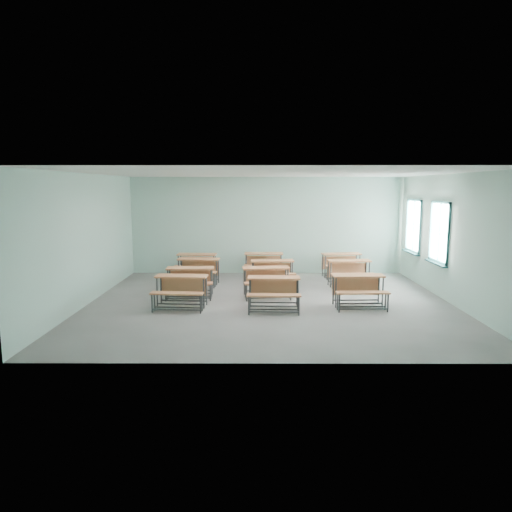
# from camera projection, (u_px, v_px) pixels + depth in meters

# --- Properties ---
(room) EXTENTS (9.04, 8.04, 3.24)m
(room) POSITION_uv_depth(u_px,v_px,m) (273.00, 239.00, 11.23)
(room) COLOR gray
(room) RESTS_ON ground
(desk_unit_r0c0) EXTENTS (1.29, 0.91, 0.77)m
(desk_unit_r0c0) POSITION_uv_depth(u_px,v_px,m) (181.00, 287.00, 10.87)
(desk_unit_r0c0) COLOR #B96C42
(desk_unit_r0c0) RESTS_ON ground
(desk_unit_r0c1) EXTENTS (1.25, 0.86, 0.77)m
(desk_unit_r0c1) POSITION_uv_depth(u_px,v_px,m) (274.00, 288.00, 10.69)
(desk_unit_r0c1) COLOR #B96C42
(desk_unit_r0c1) RESTS_ON ground
(desk_unit_r0c2) EXTENTS (1.25, 0.86, 0.77)m
(desk_unit_r0c2) POSITION_uv_depth(u_px,v_px,m) (359.00, 286.00, 10.94)
(desk_unit_r0c2) COLOR #B96C42
(desk_unit_r0c2) RESTS_ON ground
(desk_unit_r1c0) EXTENTS (1.26, 0.87, 0.77)m
(desk_unit_r1c0) POSITION_uv_depth(u_px,v_px,m) (190.00, 278.00, 11.96)
(desk_unit_r1c0) COLOR #B96C42
(desk_unit_r1c0) RESTS_ON ground
(desk_unit_r1c1) EXTENTS (1.32, 0.96, 0.77)m
(desk_unit_r1c1) POSITION_uv_depth(u_px,v_px,m) (266.00, 277.00, 12.00)
(desk_unit_r1c1) COLOR #B96C42
(desk_unit_r1c1) RESTS_ON ground
(desk_unit_r2c0) EXTENTS (1.30, 0.93, 0.77)m
(desk_unit_r2c0) POSITION_uv_depth(u_px,v_px,m) (198.00, 267.00, 13.48)
(desk_unit_r2c0) COLOR #B96C42
(desk_unit_r2c0) RESTS_ON ground
(desk_unit_r2c1) EXTENTS (1.29, 0.91, 0.77)m
(desk_unit_r2c1) POSITION_uv_depth(u_px,v_px,m) (273.00, 269.00, 13.16)
(desk_unit_r2c1) COLOR #B96C42
(desk_unit_r2c1) RESTS_ON ground
(desk_unit_r2c2) EXTENTS (1.28, 0.91, 0.77)m
(desk_unit_r2c2) POSITION_uv_depth(u_px,v_px,m) (350.00, 269.00, 13.18)
(desk_unit_r2c2) COLOR #B96C42
(desk_unit_r2c2) RESTS_ON ground
(desk_unit_r3c0) EXTENTS (1.29, 0.91, 0.77)m
(desk_unit_r3c0) POSITION_uv_depth(u_px,v_px,m) (196.00, 262.00, 14.42)
(desk_unit_r3c0) COLOR #B96C42
(desk_unit_r3c0) RESTS_ON ground
(desk_unit_r3c1) EXTENTS (1.24, 0.84, 0.77)m
(desk_unit_r3c1) POSITION_uv_depth(u_px,v_px,m) (264.00, 261.00, 14.61)
(desk_unit_r3c1) COLOR #B96C42
(desk_unit_r3c1) RESTS_ON ground
(desk_unit_r3c2) EXTENTS (1.33, 0.97, 0.77)m
(desk_unit_r3c2) POSITION_uv_depth(u_px,v_px,m) (342.00, 262.00, 14.53)
(desk_unit_r3c2) COLOR #B96C42
(desk_unit_r3c2) RESTS_ON ground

